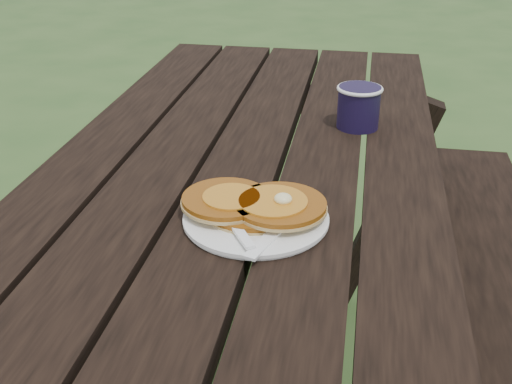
% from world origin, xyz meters
% --- Properties ---
extents(picnic_table, '(1.36, 1.80, 0.75)m').
position_xyz_m(picnic_table, '(0.00, 0.00, 0.37)').
color(picnic_table, black).
rests_on(picnic_table, ground).
extents(plate, '(0.27, 0.27, 0.01)m').
position_xyz_m(plate, '(0.07, -0.19, 0.76)').
color(plate, white).
rests_on(plate, picnic_table).
extents(pancake_stack, '(0.23, 0.15, 0.04)m').
position_xyz_m(pancake_stack, '(0.06, -0.18, 0.77)').
color(pancake_stack, '#8B4B0F').
rests_on(pancake_stack, plate).
extents(knife, '(0.07, 0.18, 0.00)m').
position_xyz_m(knife, '(0.11, -0.23, 0.76)').
color(knife, white).
rests_on(knife, plate).
extents(fork, '(0.11, 0.15, 0.01)m').
position_xyz_m(fork, '(0.05, -0.25, 0.77)').
color(fork, white).
rests_on(fork, plate).
extents(coffee_cup, '(0.10, 0.10, 0.09)m').
position_xyz_m(coffee_cup, '(0.21, 0.26, 0.80)').
color(coffee_cup, black).
rests_on(coffee_cup, picnic_table).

